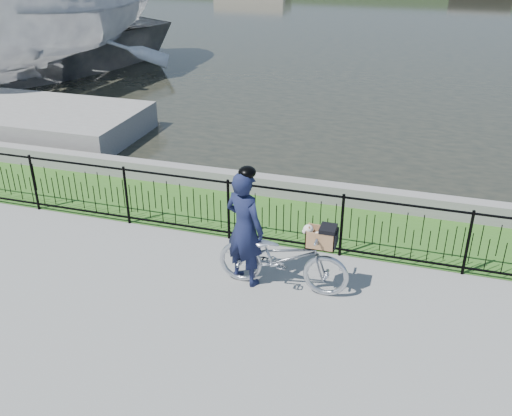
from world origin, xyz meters
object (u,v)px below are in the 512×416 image
(boat_near, at_px, (42,17))
(boat_far, at_px, (17,42))
(cyclist, at_px, (245,227))
(bicycle_rig, at_px, (284,257))

(boat_near, height_order, boat_far, boat_near)
(cyclist, relative_size, boat_near, 0.16)
(boat_near, bearing_deg, boat_far, 155.10)
(cyclist, xyz_separation_m, boat_far, (-12.16, 10.59, 0.22))
(cyclist, distance_m, boat_far, 16.13)
(boat_far, bearing_deg, boat_near, -24.90)
(bicycle_rig, bearing_deg, boat_near, 138.23)
(bicycle_rig, distance_m, boat_far, 16.62)
(bicycle_rig, height_order, boat_near, boat_near)
(boat_near, xyz_separation_m, boat_far, (-1.91, 0.89, -1.09))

